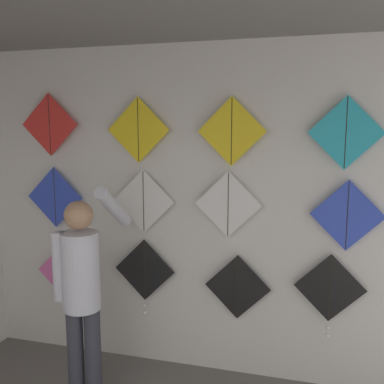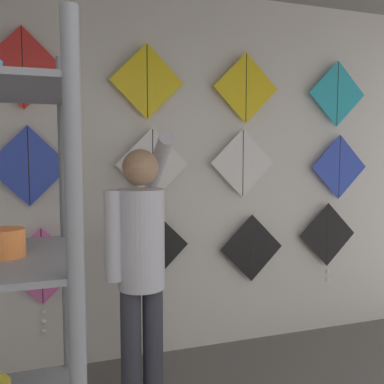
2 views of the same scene
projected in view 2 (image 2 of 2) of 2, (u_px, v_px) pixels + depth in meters
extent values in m
cube|color=silver|center=(198.00, 175.00, 3.40)|extent=(4.64, 0.06, 2.80)
cylinder|color=orange|center=(6.00, 243.00, 0.86)|extent=(0.08, 0.08, 0.06)
cylinder|color=#383842|center=(131.00, 354.00, 2.53)|extent=(0.12, 0.12, 0.78)
cylinder|color=#383842|center=(153.00, 349.00, 2.59)|extent=(0.12, 0.12, 0.78)
cylinder|color=silver|center=(141.00, 239.00, 2.50)|extent=(0.28, 0.28, 0.59)
sphere|color=tan|center=(140.00, 167.00, 2.46)|extent=(0.21, 0.21, 0.21)
cylinder|color=silver|center=(113.00, 236.00, 2.42)|extent=(0.10, 0.10, 0.52)
cylinder|color=silver|center=(158.00, 163.00, 2.74)|extent=(0.10, 0.48, 0.38)
cube|color=pink|center=(42.00, 266.00, 2.99)|extent=(0.55, 0.01, 0.55)
cylinder|color=black|center=(42.00, 266.00, 2.99)|extent=(0.01, 0.01, 0.53)
sphere|color=white|center=(43.00, 312.00, 3.01)|extent=(0.04, 0.04, 0.04)
sphere|color=white|center=(44.00, 322.00, 3.02)|extent=(0.04, 0.04, 0.04)
sphere|color=white|center=(44.00, 331.00, 3.02)|extent=(0.04, 0.04, 0.04)
cube|color=black|center=(153.00, 246.00, 3.23)|extent=(0.55, 0.01, 0.55)
cylinder|color=black|center=(153.00, 246.00, 3.23)|extent=(0.01, 0.01, 0.53)
sphere|color=white|center=(154.00, 289.00, 3.25)|extent=(0.04, 0.04, 0.04)
sphere|color=white|center=(154.00, 298.00, 3.26)|extent=(0.04, 0.04, 0.04)
cube|color=black|center=(252.00, 248.00, 3.50)|extent=(0.55, 0.01, 0.55)
cylinder|color=black|center=(252.00, 248.00, 3.50)|extent=(0.01, 0.01, 0.53)
cube|color=black|center=(328.00, 235.00, 3.73)|extent=(0.55, 0.01, 0.55)
cylinder|color=black|center=(328.00, 235.00, 3.72)|extent=(0.01, 0.01, 0.53)
sphere|color=white|center=(327.00, 272.00, 3.74)|extent=(0.04, 0.04, 0.04)
sphere|color=white|center=(327.00, 279.00, 3.75)|extent=(0.04, 0.04, 0.04)
cube|color=blue|center=(29.00, 166.00, 2.91)|extent=(0.55, 0.01, 0.55)
cylinder|color=black|center=(29.00, 166.00, 2.91)|extent=(0.01, 0.01, 0.53)
cube|color=white|center=(153.00, 165.00, 3.18)|extent=(0.55, 0.01, 0.55)
cylinder|color=black|center=(153.00, 165.00, 3.18)|extent=(0.01, 0.01, 0.53)
cube|color=white|center=(243.00, 163.00, 3.41)|extent=(0.55, 0.01, 0.55)
cylinder|color=black|center=(243.00, 163.00, 3.41)|extent=(0.01, 0.01, 0.53)
cube|color=blue|center=(339.00, 167.00, 3.70)|extent=(0.55, 0.01, 0.55)
cylinder|color=black|center=(339.00, 167.00, 3.70)|extent=(0.01, 0.01, 0.53)
cube|color=red|center=(23.00, 68.00, 2.84)|extent=(0.55, 0.01, 0.55)
cylinder|color=black|center=(23.00, 68.00, 2.84)|extent=(0.01, 0.01, 0.53)
cube|color=yellow|center=(147.00, 81.00, 3.11)|extent=(0.55, 0.01, 0.55)
cylinder|color=black|center=(147.00, 81.00, 3.11)|extent=(0.01, 0.01, 0.53)
cube|color=yellow|center=(246.00, 88.00, 3.37)|extent=(0.55, 0.01, 0.55)
cylinder|color=black|center=(246.00, 88.00, 3.36)|extent=(0.01, 0.01, 0.53)
cube|color=#28B2C6|center=(337.00, 94.00, 3.64)|extent=(0.55, 0.01, 0.55)
cylinder|color=black|center=(338.00, 94.00, 3.63)|extent=(0.01, 0.01, 0.53)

